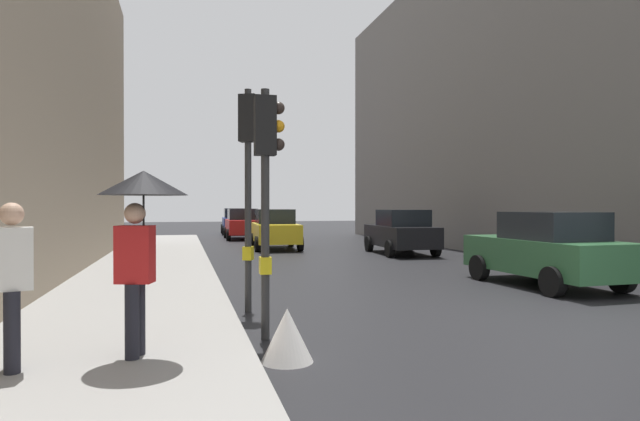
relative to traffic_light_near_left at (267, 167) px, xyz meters
The scene contains 13 objects.
ground_plane 5.58m from the traffic_light_near_left, ahead, with size 120.00×120.00×0.00m, color black.
sidewalk_kerb 6.69m from the traffic_light_near_left, 109.15° to the left, with size 3.46×40.00×0.16m, color gray.
building_facade_right 21.68m from the traffic_light_near_left, 39.68° to the left, with size 12.00×27.91×13.41m, color slate.
traffic_light_near_left is the anchor object (origin of this frame).
traffic_light_near_right 2.06m from the traffic_light_near_left, 90.08° to the left, with size 0.45×0.34×3.98m.
car_blue_van 29.34m from the traffic_light_near_left, 85.28° to the left, with size 2.16×4.27×1.76m.
car_green_estate 8.06m from the traffic_light_near_left, 25.06° to the left, with size 2.13×4.26×1.76m.
car_yellow_taxi 16.40m from the traffic_light_near_left, 79.96° to the left, with size 2.19×4.29×1.76m.
car_dark_suv 14.25m from the traffic_light_near_left, 59.31° to the left, with size 2.20×4.29×1.76m.
car_red_sedan 23.75m from the traffic_light_near_left, 84.62° to the left, with size 2.09×4.24×1.76m.
pedestrian_with_umbrella 2.05m from the traffic_light_near_left, 146.10° to the right, with size 1.00×1.00×2.14m.
pedestrian_with_black_backpack 3.48m from the traffic_light_near_left, 155.82° to the right, with size 0.65×0.42×1.77m.
warning_sign_triangle 2.43m from the traffic_light_near_left, 86.76° to the right, with size 0.64×0.64×0.65m, color silver.
Camera 1 is at (-6.18, -7.47, 1.89)m, focal length 30.12 mm.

